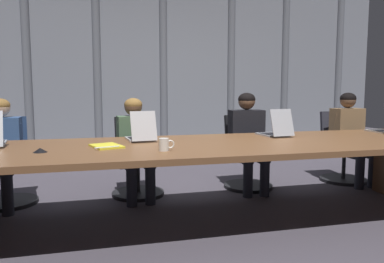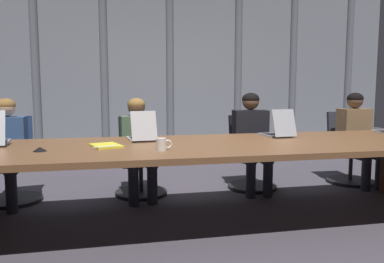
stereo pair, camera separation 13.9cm
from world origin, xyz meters
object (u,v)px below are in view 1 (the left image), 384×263
object	(u,v)px
person_left_mid	(135,142)
coffee_mug_near	(164,145)
office_chair_center	(247,160)
person_center	(248,135)
laptop_center	(275,131)
laptop_left_mid	(141,135)
spiral_notepad	(107,146)
office_chair_left_mid	(137,166)
office_chair_right_mid	(342,155)
office_chair_left_end	(7,172)
person_right_mid	(351,132)
person_left_end	(0,147)
conference_mic_left_side	(40,150)

from	to	relation	value
person_left_mid	coffee_mug_near	size ratio (longest dim) A/B	8.84
office_chair_center	person_center	world-z (taller)	person_center
person_center	laptop_center	bearing A→B (deg)	7.46
laptop_left_mid	spiral_notepad	bearing A→B (deg)	130.29
person_left_mid	spiral_notepad	bearing A→B (deg)	-24.39
office_chair_left_mid	office_chair_right_mid	bearing A→B (deg)	84.72
office_chair_left_end	office_chair_right_mid	xyz separation A→B (m)	(4.12, 0.00, -0.00)
person_center	coffee_mug_near	xyz separation A→B (m)	(-1.25, -1.27, 0.11)
office_chair_center	coffee_mug_near	xyz separation A→B (m)	(-1.30, -1.42, 0.45)
laptop_center	person_right_mid	distance (m)	1.52
office_chair_left_mid	office_chair_right_mid	world-z (taller)	office_chair_right_mid
office_chair_left_end	coffee_mug_near	world-z (taller)	office_chair_left_end
spiral_notepad	person_center	bearing A→B (deg)	11.48
laptop_left_mid	person_left_mid	world-z (taller)	person_left_mid
person_right_mid	spiral_notepad	size ratio (longest dim) A/B	3.29
person_right_mid	coffee_mug_near	size ratio (longest dim) A/B	9.24
laptop_center	office_chair_left_mid	xyz separation A→B (m)	(-1.36, 0.76, -0.46)
laptop_left_mid	laptop_center	world-z (taller)	same
person_left_end	person_center	world-z (taller)	person_center
person_right_mid	conference_mic_left_side	size ratio (longest dim) A/B	10.68
laptop_left_mid	office_chair_left_mid	world-z (taller)	laptop_left_mid
person_left_end	laptop_left_mid	bearing A→B (deg)	65.85
office_chair_left_mid	coffee_mug_near	distance (m)	1.49
office_chair_left_end	office_chair_right_mid	distance (m)	4.12
office_chair_left_mid	person_left_mid	world-z (taller)	person_left_mid
office_chair_center	person_center	size ratio (longest dim) A/B	0.76
office_chair_left_end	office_chair_right_mid	world-z (taller)	office_chair_left_end
laptop_left_mid	coffee_mug_near	xyz separation A→B (m)	(0.11, -0.66, -0.00)
office_chair_center	conference_mic_left_side	size ratio (longest dim) A/B	8.13
person_right_mid	conference_mic_left_side	xyz separation A→B (m)	(-3.62, -1.09, 0.08)
laptop_left_mid	coffee_mug_near	bearing A→B (deg)	-176.22
office_chair_center	person_left_mid	size ratio (longest dim) A/B	0.80
conference_mic_left_side	person_left_end	bearing A→B (deg)	115.69
office_chair_left_mid	spiral_notepad	distance (m)	1.23
office_chair_left_end	coffee_mug_near	xyz separation A→B (m)	(1.46, -1.42, 0.44)
office_chair_left_mid	person_center	xyz separation A→B (m)	(1.32, -0.15, 0.34)
office_chair_left_mid	person_center	distance (m)	1.37
laptop_center	person_left_mid	size ratio (longest dim) A/B	0.36
person_left_end	person_center	bearing A→B (deg)	89.73
office_chair_left_mid	person_right_mid	bearing A→B (deg)	81.56
office_chair_right_mid	person_center	size ratio (longest dim) A/B	0.78
office_chair_right_mid	conference_mic_left_side	world-z (taller)	office_chair_right_mid
person_left_mid	coffee_mug_near	bearing A→B (deg)	0.11
conference_mic_left_side	person_right_mid	bearing A→B (deg)	16.80
laptop_center	person_center	distance (m)	0.63
office_chair_center	person_left_end	size ratio (longest dim) A/B	0.79
office_chair_right_mid	spiral_notepad	xyz separation A→B (m)	(-3.11, -1.10, 0.40)
laptop_center	office_chair_center	distance (m)	0.89
person_right_mid	laptop_center	bearing A→B (deg)	-70.04
person_center	laptop_left_mid	bearing A→B (deg)	-62.25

